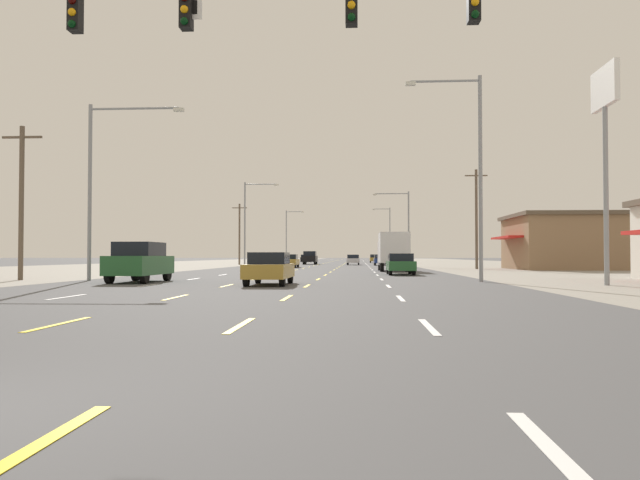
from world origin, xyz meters
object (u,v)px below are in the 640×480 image
Objects in this scene: sedan_inner_right_farthest at (353,260)px; sedan_center_turn_nearest at (269,268)px; sedan_far_right_mid at (400,264)px; hatchback_far_right_distant_b at (374,259)px; sedan_far_right_farther at (381,260)px; suv_far_left_near at (140,261)px; hatchback_far_left_distant_c at (305,258)px; streetlight_left_row_1 at (248,218)px; streetlight_left_row_0 at (101,176)px; suv_inner_left_distant_a at (310,258)px; streetlight_left_row_2 at (288,233)px; pole_sign_right_row_0 at (605,114)px; streetlight_right_row_2 at (388,231)px; box_truck_far_right_midfar at (393,250)px; streetlight_right_row_1 at (405,222)px; streetlight_right_row_0 at (473,164)px; sedan_inner_left_far at (290,261)px.

sedan_center_turn_nearest is at bearing -93.12° from sedan_inner_right_farthest.
hatchback_far_right_distant_b reaches higher than sedan_far_right_mid.
sedan_far_right_farther is at bearing -89.99° from hatchback_far_right_distant_b.
sedan_inner_right_farthest is at bearing 94.58° from sedan_far_right_mid.
sedan_far_right_farther is at bearing 89.82° from sedan_far_right_mid.
suv_far_left_near is 98.97m from hatchback_far_left_distant_c.
streetlight_left_row_0 is at bearing -89.77° from streetlight_left_row_1.
streetlight_left_row_0 is (-6.26, -61.02, 4.50)m from suv_inner_left_distant_a.
streetlight_left_row_0 is 88.47m from streetlight_left_row_2.
sedan_center_turn_nearest is at bearing -178.03° from pole_sign_right_row_0.
streetlight_right_row_2 is (19.59, 44.24, -0.00)m from streetlight_left_row_1.
sedan_inner_right_farthest is 35.27m from streetlight_left_row_2.
box_truck_far_right_midfar reaches higher than suv_inner_left_distant_a.
streetlight_left_row_0 reaches higher than hatchback_far_left_distant_c.
pole_sign_right_row_0 is at bearing 1.97° from sedan_center_turn_nearest.
streetlight_right_row_1 is at bearing 66.52° from streetlight_left_row_0.
streetlight_right_row_1 reaches higher than sedan_far_right_mid.
sedan_center_turn_nearest is at bearing -114.59° from sedan_far_right_mid.
streetlight_right_row_0 reaches higher than streetlight_left_row_2.
streetlight_left_row_2 is at bearing 102.51° from streetlight_right_row_0.
streetlight_left_row_0 is at bearing -102.85° from sedan_inner_right_farthest.
streetlight_left_row_1 reaches higher than sedan_center_turn_nearest.
sedan_center_turn_nearest and sedan_inner_right_farthest have the same top height.
suv_far_left_near is 46.22m from streetlight_left_row_1.
sedan_center_turn_nearest is 26.20m from box_truck_far_right_midfar.
hatchback_far_left_distant_c is (-14.06, 86.32, 0.03)m from sedan_far_right_mid.
sedan_center_turn_nearest is 87.24m from hatchback_far_right_distant_b.
sedan_inner_left_far is 48.07m from hatchback_far_right_distant_b.
sedan_inner_left_far is at bearing -108.86° from sedan_inner_right_farthest.
sedan_center_turn_nearest is 93.15m from streetlight_left_row_2.
hatchback_far_left_distant_c reaches higher than sedan_inner_right_farthest.
streetlight_right_row_2 reaches higher than streetlight_left_row_1.
streetlight_right_row_2 reaches higher than suv_far_left_near.
hatchback_far_right_distant_b is 84.70m from streetlight_left_row_0.
sedan_inner_left_far is (3.24, 37.68, -0.27)m from suv_far_left_near.
streetlight_left_row_2 is (-9.81, 92.50, 5.07)m from sedan_center_turn_nearest.
streetlight_left_row_1 reaches higher than suv_inner_left_distant_a.
hatchback_far_left_distant_c is at bearing 73.49° from streetlight_left_row_2.
hatchback_far_right_distant_b is at bearing 91.94° from streetlight_right_row_0.
streetlight_left_row_0 is 48.23m from streetlight_right_row_1.
suv_inner_left_distant_a is (0.31, 24.97, 0.27)m from sedan_inner_left_far.
hatchback_far_right_distant_b is at bearing 89.95° from box_truck_far_right_midfar.
sedan_inner_right_farthest is 0.92× the size of suv_inner_left_distant_a.
streetlight_right_row_1 is (16.86, -53.11, 4.61)m from hatchback_far_left_distant_c.
hatchback_far_left_distant_c is 0.38× the size of streetlight_left_row_2.
sedan_far_right_mid is 27.13m from sedan_inner_left_far.
streetlight_right_row_1 is 48.34m from streetlight_left_row_2.
sedan_far_right_mid is 1.00× the size of sedan_inner_right_farthest.
streetlight_right_row_0 is at bearing -80.10° from hatchback_far_left_distant_c.
suv_far_left_near is 48.93m from streetlight_right_row_1.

